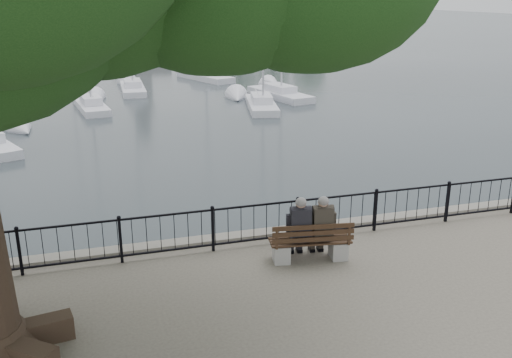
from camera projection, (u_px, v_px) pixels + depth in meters
name	position (u px, v px, depth m)	size (l,w,h in m)	color
harbor	(250.00, 256.00, 13.66)	(260.00, 260.00, 1.20)	slate
railing	(256.00, 223.00, 12.87)	(22.06, 0.06, 1.00)	black
bench	(310.00, 246.00, 12.23)	(1.81, 0.78, 0.92)	gray
person_left	(299.00, 230.00, 12.18)	(0.47, 0.77, 1.46)	black
person_right	(321.00, 229.00, 12.25)	(0.47, 0.77, 1.46)	black
lion_monument	(138.00, 39.00, 56.44)	(5.57, 5.57, 8.32)	slate
sailboat_b	(91.00, 104.00, 33.06)	(2.06, 5.16, 10.92)	silver
sailboat_c	(261.00, 103.00, 33.47)	(2.59, 5.68, 11.78)	silver
sailboat_d	(280.00, 93.00, 36.89)	(2.89, 6.03, 10.83)	silver
sailboat_f	(133.00, 87.00, 39.03)	(1.68, 5.46, 10.92)	silver
sailboat_g	(205.00, 76.00, 44.49)	(3.65, 6.13, 10.06)	silver
sailboat_h	(71.00, 72.00, 45.89)	(1.91, 5.54, 13.23)	silver
far_shore	(271.00, 9.00, 89.12)	(30.00, 8.60, 9.18)	#554F45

